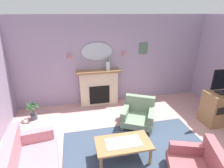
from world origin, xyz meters
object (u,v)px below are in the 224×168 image
(framed_picture, at_px, (143,48))
(potted_plant_small_fern, at_px, (33,110))
(wall_sconce_right, at_px, (124,52))
(armchair_in_corner, at_px, (198,165))
(mantel_vase_left, at_px, (108,64))
(floral_couch, at_px, (26,168))
(wall_sconce_left, at_px, (69,55))
(armchair_near_fireplace, at_px, (139,113))
(tv_cabinet, at_px, (219,108))
(coffee_table, at_px, (123,145))
(wall_mirror, at_px, (97,52))
(fireplace, at_px, (99,88))

(framed_picture, xyz_separation_m, potted_plant_small_fern, (-3.45, -0.68, -1.45))
(wall_sconce_right, relative_size, armchair_in_corner, 0.13)
(mantel_vase_left, height_order, floral_couch, mantel_vase_left)
(wall_sconce_left, xyz_separation_m, armchair_near_fireplace, (1.73, -1.43, -1.35))
(armchair_near_fireplace, relative_size, tv_cabinet, 1.22)
(framed_picture, bearing_deg, coffee_table, -117.26)
(wall_mirror, bearing_deg, framed_picture, 0.38)
(fireplace, bearing_deg, wall_sconce_left, 173.84)
(wall_sconce_right, relative_size, tv_cabinet, 0.16)
(floral_couch, xyz_separation_m, potted_plant_small_fern, (-0.29, 2.15, -0.02))
(armchair_near_fireplace, bearing_deg, wall_sconce_left, 140.28)
(tv_cabinet, bearing_deg, coffee_table, -165.19)
(wall_sconce_right, bearing_deg, framed_picture, 5.27)
(wall_sconce_left, distance_m, tv_cabinet, 4.44)
(wall_sconce_right, xyz_separation_m, armchair_in_corner, (0.46, -3.34, -1.35))
(coffee_table, distance_m, floral_couch, 1.79)
(wall_mirror, height_order, potted_plant_small_fern, wall_mirror)
(wall_mirror, relative_size, potted_plant_small_fern, 1.68)
(wall_mirror, xyz_separation_m, tv_cabinet, (3.00, -1.91, -1.26))
(armchair_in_corner, bearing_deg, framed_picture, 86.80)
(mantel_vase_left, xyz_separation_m, armchair_in_corner, (1.01, -3.22, -1.04))
(floral_couch, relative_size, tv_cabinet, 2.00)
(wall_mirror, distance_m, coffee_table, 2.98)
(floral_couch, bearing_deg, tv_cabinet, 11.08)
(floral_couch, bearing_deg, wall_sconce_right, 47.79)
(fireplace, height_order, coffee_table, fireplace)
(wall_sconce_left, bearing_deg, mantel_vase_left, -5.96)
(mantel_vase_left, distance_m, floral_couch, 3.46)
(mantel_vase_left, bearing_deg, floral_couch, -126.53)
(fireplace, xyz_separation_m, armchair_in_corner, (1.31, -3.24, -0.27))
(armchair_near_fireplace, distance_m, tv_cabinet, 2.17)
(wall_sconce_left, height_order, armchair_near_fireplace, wall_sconce_left)
(wall_sconce_left, xyz_separation_m, potted_plant_small_fern, (-1.10, -0.62, -1.36))
(mantel_vase_left, xyz_separation_m, wall_mirror, (-0.30, 0.17, 0.37))
(tv_cabinet, bearing_deg, armchair_near_fireplace, 168.68)
(mantel_vase_left, bearing_deg, potted_plant_small_fern, -167.46)
(wall_mirror, distance_m, armchair_near_fireplace, 2.22)
(wall_sconce_left, bearing_deg, fireplace, -6.16)
(coffee_table, bearing_deg, potted_plant_small_fern, 135.97)
(wall_sconce_left, height_order, tv_cabinet, wall_sconce_left)
(wall_sconce_right, distance_m, coffee_table, 3.01)
(wall_mirror, relative_size, armchair_near_fireplace, 0.88)
(armchair_in_corner, bearing_deg, wall_sconce_right, 97.86)
(armchair_near_fireplace, height_order, armchair_in_corner, same)
(wall_sconce_right, bearing_deg, wall_mirror, 176.63)
(coffee_table, bearing_deg, wall_sconce_left, 110.27)
(potted_plant_small_fern, bearing_deg, tv_cabinet, -14.05)
(wall_mirror, height_order, framed_picture, wall_mirror)
(fireplace, bearing_deg, floral_couch, -121.84)
(mantel_vase_left, relative_size, armchair_near_fireplace, 0.38)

